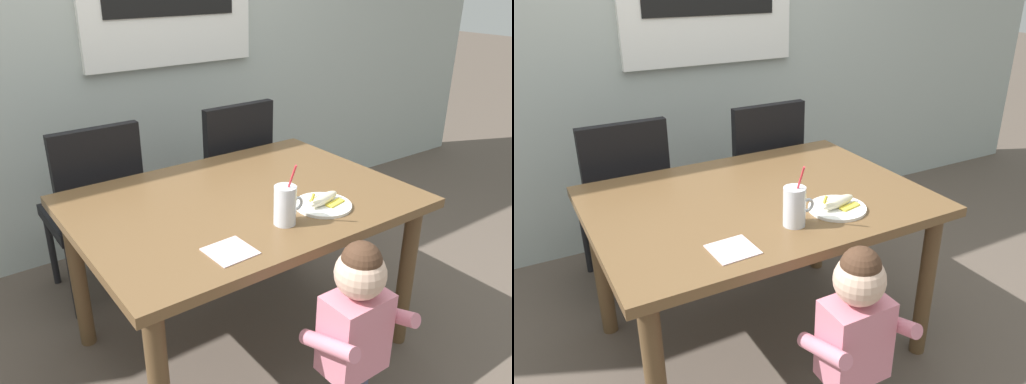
# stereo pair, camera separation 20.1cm
# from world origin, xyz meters

# --- Properties ---
(ground_plane) EXTENTS (24.00, 24.00, 0.00)m
(ground_plane) POSITION_xyz_m (0.00, 0.00, 0.00)
(ground_plane) COLOR brown
(back_wall) EXTENTS (6.40, 0.17, 2.90)m
(back_wall) POSITION_xyz_m (0.00, 1.30, 1.45)
(back_wall) COLOR #ADB7B2
(back_wall) RESTS_ON ground
(dining_table) EXTENTS (1.36, 0.99, 0.75)m
(dining_table) POSITION_xyz_m (0.00, 0.00, 0.65)
(dining_table) COLOR brown
(dining_table) RESTS_ON ground
(dining_chair_left) EXTENTS (0.44, 0.44, 0.96)m
(dining_chair_left) POSITION_xyz_m (-0.39, 0.73, 0.54)
(dining_chair_left) COLOR black
(dining_chair_left) RESTS_ON ground
(dining_chair_right) EXTENTS (0.44, 0.45, 0.96)m
(dining_chair_right) POSITION_xyz_m (0.38, 0.71, 0.54)
(dining_chair_right) COLOR black
(dining_chair_right) RESTS_ON ground
(toddler_standing) EXTENTS (0.33, 0.24, 0.84)m
(toddler_standing) POSITION_xyz_m (0.01, -0.67, 0.53)
(toddler_standing) COLOR #3F4760
(toddler_standing) RESTS_ON ground
(milk_cup) EXTENTS (0.13, 0.09, 0.25)m
(milk_cup) POSITION_xyz_m (0.00, -0.29, 0.81)
(milk_cup) COLOR silver
(milk_cup) RESTS_ON dining_table
(snack_plate) EXTENTS (0.23, 0.23, 0.01)m
(snack_plate) POSITION_xyz_m (0.22, -0.26, 0.75)
(snack_plate) COLOR white
(snack_plate) RESTS_ON dining_table
(peeled_banana) EXTENTS (0.18, 0.12, 0.07)m
(peeled_banana) POSITION_xyz_m (0.22, -0.26, 0.78)
(peeled_banana) COLOR #F4EAC6
(peeled_banana) RESTS_ON snack_plate
(paper_napkin) EXTENTS (0.16, 0.16, 0.00)m
(paper_napkin) POSITION_xyz_m (-0.28, -0.34, 0.75)
(paper_napkin) COLOR silver
(paper_napkin) RESTS_ON dining_table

